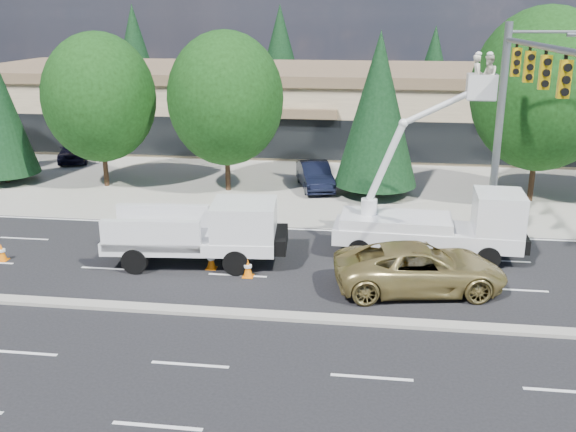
# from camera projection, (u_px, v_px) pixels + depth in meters

# --- Properties ---
(ground) EXTENTS (140.00, 140.00, 0.00)m
(ground) POSITION_uv_depth(u_px,v_px,m) (217.00, 314.00, 20.78)
(ground) COLOR black
(ground) RESTS_ON ground
(concrete_apron) EXTENTS (140.00, 22.00, 0.01)m
(concrete_apron) POSITION_uv_depth(u_px,v_px,m) (293.00, 171.00, 39.68)
(concrete_apron) COLOR #9B9A8D
(concrete_apron) RESTS_ON ground
(road_median) EXTENTS (120.00, 0.55, 0.12)m
(road_median) POSITION_uv_depth(u_px,v_px,m) (217.00, 312.00, 20.76)
(road_median) COLOR #9B9A8D
(road_median) RESTS_ON ground
(strip_mall) EXTENTS (50.40, 15.40, 5.50)m
(strip_mall) POSITION_uv_depth(u_px,v_px,m) (310.00, 103.00, 48.25)
(strip_mall) COLOR tan
(strip_mall) RESTS_ON ground
(tree_front_c) EXTENTS (6.09, 6.09, 8.45)m
(tree_front_c) POSITION_uv_depth(u_px,v_px,m) (99.00, 98.00, 34.72)
(tree_front_c) COLOR #332114
(tree_front_c) RESTS_ON ground
(tree_front_d) EXTENTS (6.16, 6.16, 8.54)m
(tree_front_d) POSITION_uv_depth(u_px,v_px,m) (226.00, 99.00, 33.82)
(tree_front_d) COLOR #332114
(tree_front_d) RESTS_ON ground
(tree_front_e) EXTENTS (4.33, 4.33, 8.54)m
(tree_front_e) POSITION_uv_depth(u_px,v_px,m) (378.00, 110.00, 32.95)
(tree_front_e) COLOR #332114
(tree_front_e) RESTS_ON ground
(tree_front_f) EXTENTS (7.02, 7.02, 9.74)m
(tree_front_f) POSITION_uv_depth(u_px,v_px,m) (542.00, 90.00, 31.60)
(tree_front_f) COLOR #332114
(tree_front_f) RESTS_ON ground
(tree_back_a) EXTENTS (5.16, 5.16, 10.17)m
(tree_back_a) POSITION_uv_depth(u_px,v_px,m) (135.00, 56.00, 61.09)
(tree_back_a) COLOR #332114
(tree_back_a) RESTS_ON ground
(tree_back_b) EXTENTS (5.15, 5.15, 10.15)m
(tree_back_b) POSITION_uv_depth(u_px,v_px,m) (280.00, 57.00, 59.33)
(tree_back_b) COLOR #332114
(tree_back_b) RESTS_ON ground
(tree_back_c) EXTENTS (4.22, 4.22, 8.32)m
(tree_back_c) POSITION_uv_depth(u_px,v_px,m) (433.00, 69.00, 57.87)
(tree_back_c) COLOR #332114
(tree_back_c) RESTS_ON ground
(tree_back_d) EXTENTS (4.71, 4.71, 9.28)m
(tree_back_d) POSITION_uv_depth(u_px,v_px,m) (573.00, 65.00, 56.21)
(tree_back_d) COLOR #332114
(tree_back_d) RESTS_ON ground
(signal_mast) EXTENTS (2.76, 10.16, 9.00)m
(signal_mast) POSITION_uv_depth(u_px,v_px,m) (513.00, 103.00, 24.35)
(signal_mast) COLOR gray
(signal_mast) RESTS_ON ground
(utility_pickup) EXTENTS (6.69, 3.02, 2.49)m
(utility_pickup) POSITION_uv_depth(u_px,v_px,m) (204.00, 238.00, 24.67)
(utility_pickup) COLOR white
(utility_pickup) RESTS_ON ground
(bucket_truck) EXTENTS (7.32, 2.61, 7.99)m
(bucket_truck) POSITION_uv_depth(u_px,v_px,m) (442.00, 217.00, 25.15)
(bucket_truck) COLOR white
(bucket_truck) RESTS_ON ground
(traffic_cone_a) EXTENTS (0.40, 0.40, 0.70)m
(traffic_cone_a) POSITION_uv_depth(u_px,v_px,m) (2.00, 252.00, 25.17)
(traffic_cone_a) COLOR orange
(traffic_cone_a) RESTS_ON ground
(traffic_cone_b) EXTENTS (0.40, 0.40, 0.70)m
(traffic_cone_b) POSITION_uv_depth(u_px,v_px,m) (211.00, 260.00, 24.36)
(traffic_cone_b) COLOR orange
(traffic_cone_b) RESTS_ON ground
(traffic_cone_c) EXTENTS (0.40, 0.40, 0.70)m
(traffic_cone_c) POSITION_uv_depth(u_px,v_px,m) (248.00, 268.00, 23.61)
(traffic_cone_c) COLOR orange
(traffic_cone_c) RESTS_ON ground
(traffic_cone_d) EXTENTS (0.40, 0.40, 0.70)m
(traffic_cone_d) POSITION_uv_depth(u_px,v_px,m) (432.00, 273.00, 23.15)
(traffic_cone_d) COLOR orange
(traffic_cone_d) RESTS_ON ground
(minivan) EXTENTS (6.32, 3.71, 1.65)m
(minivan) POSITION_uv_depth(u_px,v_px,m) (420.00, 268.00, 22.35)
(minivan) COLOR #A18E4E
(minivan) RESTS_ON ground
(parked_car_west) EXTENTS (2.90, 4.86, 1.55)m
(parked_car_west) POSITION_uv_depth(u_px,v_px,m) (76.00, 149.00, 42.22)
(parked_car_west) COLOR black
(parked_car_west) RESTS_ON ground
(parked_car_east) EXTENTS (2.63, 4.69, 1.46)m
(parked_car_east) POSITION_uv_depth(u_px,v_px,m) (315.00, 176.00, 35.47)
(parked_car_east) COLOR black
(parked_car_east) RESTS_ON ground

